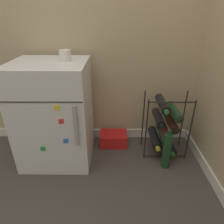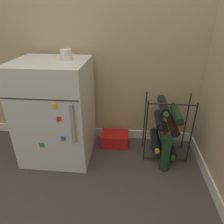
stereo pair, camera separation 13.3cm
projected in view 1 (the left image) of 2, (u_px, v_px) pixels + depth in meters
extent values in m
plane|color=#423D38|center=(88.00, 179.00, 1.58)|extent=(14.00, 14.00, 0.00)
cube|color=tan|center=(89.00, 3.00, 1.60)|extent=(6.94, 0.06, 2.50)
cube|color=silver|center=(94.00, 133.00, 2.11)|extent=(6.94, 0.01, 0.09)
cube|color=silver|center=(55.00, 113.00, 1.67)|extent=(0.58, 0.52, 0.86)
cube|color=#2D2D2D|center=(41.00, 102.00, 1.34)|extent=(0.57, 0.00, 0.01)
cube|color=#9E9EA3|center=(76.00, 126.00, 1.40)|extent=(0.02, 0.02, 0.32)
cube|color=blue|center=(66.00, 141.00, 1.47)|extent=(0.04, 0.02, 0.04)
cube|color=green|center=(43.00, 149.00, 1.51)|extent=(0.04, 0.01, 0.04)
cube|color=yellow|center=(57.00, 108.00, 1.35)|extent=(0.04, 0.01, 0.04)
cube|color=red|center=(61.00, 121.00, 1.40)|extent=(0.04, 0.02, 0.04)
cylinder|color=black|center=(146.00, 131.00, 1.69)|extent=(0.01, 0.01, 0.57)
cylinder|color=black|center=(190.00, 131.00, 1.69)|extent=(0.01, 0.01, 0.57)
cylinder|color=black|center=(143.00, 119.00, 1.87)|extent=(0.01, 0.01, 0.57)
cylinder|color=black|center=(183.00, 120.00, 1.87)|extent=(0.01, 0.01, 0.57)
cylinder|color=black|center=(164.00, 156.00, 1.81)|extent=(0.37, 0.01, 0.01)
cylinder|color=black|center=(172.00, 102.00, 1.57)|extent=(0.37, 0.01, 0.01)
cylinder|color=black|center=(168.00, 143.00, 1.87)|extent=(0.08, 0.30, 0.08)
cylinder|color=#2D7033|center=(173.00, 154.00, 1.72)|extent=(0.04, 0.02, 0.04)
cylinder|color=black|center=(155.00, 138.00, 1.84)|extent=(0.08, 0.30, 0.08)
cylinder|color=gold|center=(158.00, 149.00, 1.70)|extent=(0.04, 0.02, 0.04)
cylinder|color=#19381E|center=(163.00, 134.00, 1.82)|extent=(0.08, 0.30, 0.08)
cylinder|color=#2D7033|center=(167.00, 144.00, 1.68)|extent=(0.04, 0.02, 0.04)
cylinder|color=#56231E|center=(164.00, 129.00, 1.80)|extent=(0.07, 0.26, 0.07)
cylinder|color=red|center=(168.00, 138.00, 1.67)|extent=(0.03, 0.02, 0.03)
cylinder|color=black|center=(171.00, 121.00, 1.76)|extent=(0.07, 0.31, 0.07)
cylinder|color=black|center=(176.00, 132.00, 1.62)|extent=(0.04, 0.02, 0.04)
cylinder|color=black|center=(158.00, 118.00, 1.75)|extent=(0.07, 0.26, 0.07)
cylinder|color=black|center=(162.00, 126.00, 1.62)|extent=(0.04, 0.02, 0.04)
cylinder|color=#19381E|center=(175.00, 111.00, 1.72)|extent=(0.07, 0.30, 0.07)
cylinder|color=black|center=(180.00, 120.00, 1.57)|extent=(0.03, 0.02, 0.03)
cylinder|color=black|center=(162.00, 104.00, 1.69)|extent=(0.07, 0.28, 0.07)
cylinder|color=#2D7033|center=(166.00, 112.00, 1.55)|extent=(0.04, 0.02, 0.04)
cube|color=red|center=(113.00, 139.00, 1.98)|extent=(0.26, 0.18, 0.12)
cylinder|color=silver|center=(65.00, 55.00, 1.48)|extent=(0.09, 0.09, 0.08)
cylinder|color=#19381E|center=(167.00, 151.00, 1.65)|extent=(0.07, 0.07, 0.32)
cylinder|color=#19381E|center=(170.00, 133.00, 1.57)|extent=(0.03, 0.03, 0.04)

